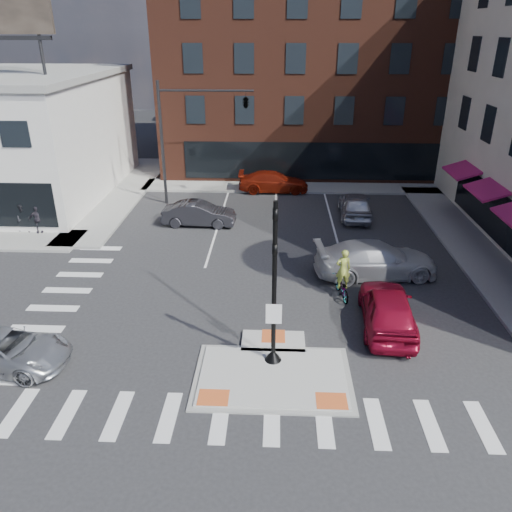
{
  "coord_description": "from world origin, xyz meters",
  "views": [
    {
      "loc": [
        0.01,
        -14.33,
        10.99
      ],
      "look_at": [
        -0.82,
        5.2,
        2.0
      ],
      "focal_mm": 35.0,
      "sensor_mm": 36.0,
      "label": 1
    }
  ],
  "objects_px": {
    "red_sedan": "(388,308)",
    "pedestrian_b": "(38,219)",
    "bg_car_silver": "(355,205)",
    "bg_car_red": "(273,182)",
    "bg_car_dark": "(199,214)",
    "silver_suv": "(3,350)",
    "cyclist": "(342,281)",
    "white_pickup": "(376,259)",
    "pedestrian_a": "(24,218)"
  },
  "relations": [
    {
      "from": "red_sedan",
      "to": "bg_car_silver",
      "type": "distance_m",
      "value": 12.85
    },
    {
      "from": "bg_car_dark",
      "to": "pedestrian_a",
      "type": "xyz_separation_m",
      "value": [
        -9.84,
        -1.95,
        0.29
      ]
    },
    {
      "from": "pedestrian_b",
      "to": "bg_car_red",
      "type": "bearing_deg",
      "value": 16.81
    },
    {
      "from": "bg_car_silver",
      "to": "bg_car_red",
      "type": "xyz_separation_m",
      "value": [
        -5.21,
        5.19,
        -0.07
      ]
    },
    {
      "from": "bg_car_silver",
      "to": "bg_car_red",
      "type": "height_order",
      "value": "bg_car_silver"
    },
    {
      "from": "silver_suv",
      "to": "red_sedan",
      "type": "xyz_separation_m",
      "value": [
        14.02,
        3.13,
        0.19
      ]
    },
    {
      "from": "bg_car_dark",
      "to": "bg_car_silver",
      "type": "xyz_separation_m",
      "value": [
        9.64,
        1.86,
        0.08
      ]
    },
    {
      "from": "bg_car_dark",
      "to": "cyclist",
      "type": "bearing_deg",
      "value": -136.14
    },
    {
      "from": "cyclist",
      "to": "bg_car_dark",
      "type": "bearing_deg",
      "value": -57.92
    },
    {
      "from": "white_pickup",
      "to": "bg_car_dark",
      "type": "xyz_separation_m",
      "value": [
        -9.49,
        6.41,
        -0.13
      ]
    },
    {
      "from": "bg_car_silver",
      "to": "pedestrian_b",
      "type": "relative_size",
      "value": 2.91
    },
    {
      "from": "pedestrian_a",
      "to": "pedestrian_b",
      "type": "bearing_deg",
      "value": 10.04
    },
    {
      "from": "bg_car_dark",
      "to": "bg_car_red",
      "type": "bearing_deg",
      "value": -29.88
    },
    {
      "from": "silver_suv",
      "to": "bg_car_red",
      "type": "height_order",
      "value": "bg_car_red"
    },
    {
      "from": "cyclist",
      "to": "pedestrian_a",
      "type": "relative_size",
      "value": 1.34
    },
    {
      "from": "bg_car_silver",
      "to": "cyclist",
      "type": "distance_m",
      "value": 10.65
    },
    {
      "from": "red_sedan",
      "to": "pedestrian_b",
      "type": "distance_m",
      "value": 20.3
    },
    {
      "from": "bg_car_dark",
      "to": "pedestrian_b",
      "type": "relative_size",
      "value": 2.71
    },
    {
      "from": "white_pickup",
      "to": "bg_car_dark",
      "type": "bearing_deg",
      "value": 48.95
    },
    {
      "from": "silver_suv",
      "to": "bg_car_dark",
      "type": "distance_m",
      "value": 14.92
    },
    {
      "from": "silver_suv",
      "to": "red_sedan",
      "type": "distance_m",
      "value": 14.37
    },
    {
      "from": "silver_suv",
      "to": "pedestrian_b",
      "type": "bearing_deg",
      "value": 25.55
    },
    {
      "from": "white_pickup",
      "to": "pedestrian_b",
      "type": "height_order",
      "value": "pedestrian_b"
    },
    {
      "from": "bg_car_red",
      "to": "pedestrian_a",
      "type": "relative_size",
      "value": 2.93
    },
    {
      "from": "silver_suv",
      "to": "pedestrian_b",
      "type": "relative_size",
      "value": 2.92
    },
    {
      "from": "silver_suv",
      "to": "pedestrian_b",
      "type": "distance_m",
      "value": 12.86
    },
    {
      "from": "bg_car_red",
      "to": "pedestrian_b",
      "type": "bearing_deg",
      "value": 122.72
    },
    {
      "from": "red_sedan",
      "to": "white_pickup",
      "type": "bearing_deg",
      "value": -89.98
    },
    {
      "from": "bg_car_dark",
      "to": "pedestrian_b",
      "type": "height_order",
      "value": "pedestrian_b"
    },
    {
      "from": "bg_car_silver",
      "to": "bg_car_red",
      "type": "bearing_deg",
      "value": -42.39
    },
    {
      "from": "bg_car_silver",
      "to": "pedestrian_b",
      "type": "distance_m",
      "value": 19.06
    },
    {
      "from": "red_sedan",
      "to": "pedestrian_b",
      "type": "bearing_deg",
      "value": -22.23
    },
    {
      "from": "silver_suv",
      "to": "bg_car_silver",
      "type": "relative_size",
      "value": 1.0
    },
    {
      "from": "red_sedan",
      "to": "silver_suv",
      "type": "bearing_deg",
      "value": 16.76
    },
    {
      "from": "bg_car_dark",
      "to": "bg_car_silver",
      "type": "distance_m",
      "value": 9.82
    },
    {
      "from": "cyclist",
      "to": "pedestrian_b",
      "type": "relative_size",
      "value": 1.43
    },
    {
      "from": "silver_suv",
      "to": "cyclist",
      "type": "distance_m",
      "value": 13.66
    },
    {
      "from": "red_sedan",
      "to": "bg_car_silver",
      "type": "xyz_separation_m",
      "value": [
        0.48,
        12.84,
        -0.04
      ]
    },
    {
      "from": "white_pickup",
      "to": "pedestrian_a",
      "type": "relative_size",
      "value": 3.4
    },
    {
      "from": "silver_suv",
      "to": "cyclist",
      "type": "height_order",
      "value": "cyclist"
    },
    {
      "from": "cyclist",
      "to": "bg_car_silver",
      "type": "bearing_deg",
      "value": -110.37
    },
    {
      "from": "cyclist",
      "to": "pedestrian_b",
      "type": "xyz_separation_m",
      "value": [
        -16.67,
        6.64,
        0.18
      ]
    },
    {
      "from": "white_pickup",
      "to": "red_sedan",
      "type": "bearing_deg",
      "value": 168.83
    },
    {
      "from": "bg_car_silver",
      "to": "white_pickup",
      "type": "bearing_deg",
      "value": 91.44
    },
    {
      "from": "bg_car_red",
      "to": "pedestrian_b",
      "type": "relative_size",
      "value": 3.13
    },
    {
      "from": "red_sedan",
      "to": "white_pickup",
      "type": "distance_m",
      "value": 4.58
    },
    {
      "from": "bg_car_dark",
      "to": "cyclist",
      "type": "xyz_separation_m",
      "value": [
        7.64,
        -8.6,
        0.05
      ]
    },
    {
      "from": "bg_car_dark",
      "to": "cyclist",
      "type": "height_order",
      "value": "cyclist"
    },
    {
      "from": "red_sedan",
      "to": "pedestrian_b",
      "type": "height_order",
      "value": "pedestrian_b"
    },
    {
      "from": "red_sedan",
      "to": "bg_car_red",
      "type": "xyz_separation_m",
      "value": [
        -4.73,
        18.03,
        -0.11
      ]
    }
  ]
}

